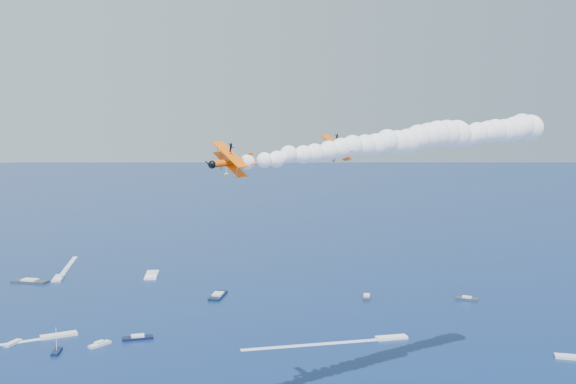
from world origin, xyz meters
name	(u,v)px	position (x,y,z in m)	size (l,w,h in m)	color
biplane_lead	(337,150)	(13.80, 23.68, 55.10)	(7.10, 7.97, 4.80)	#E54E04
biplane_trail	(232,162)	(-8.08, 17.44, 53.84)	(7.67, 8.60, 5.18)	#FC5B05
smoke_trail_lead	(449,137)	(40.06, 26.35, 57.08)	(52.14, 10.31, 9.54)	white
smoke_trail_trail	(364,146)	(18.00, 21.56, 55.82)	(51.81, 12.90, 9.54)	white
spectator_boats	(91,326)	(-15.97, 118.33, 0.35)	(224.74, 163.41, 0.70)	white
boat_wakes	(108,311)	(-8.50, 132.99, 0.03)	(122.69, 155.61, 0.04)	white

